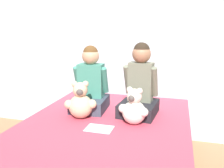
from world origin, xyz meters
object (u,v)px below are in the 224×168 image
bed (100,159)px  child_on_left (91,84)px  child_on_right (140,86)px  sign_card (99,128)px  teddy_bear_held_by_right_child (134,109)px  teddy_bear_held_by_left_child (81,103)px

bed → child_on_left: 0.71m
child_on_right → sign_card: size_ratio=3.08×
sign_card → child_on_left: bearing=118.1°
teddy_bear_held_by_right_child → teddy_bear_held_by_left_child: bearing=-166.4°
bed → child_on_left: bearing=118.0°
bed → teddy_bear_held_by_left_child: bearing=140.9°
teddy_bear_held_by_right_child → sign_card: teddy_bear_held_by_right_child is taller
teddy_bear_held_by_left_child → sign_card: (0.23, -0.18, -0.14)m
teddy_bear_held_by_left_child → teddy_bear_held_by_right_child: teddy_bear_held_by_left_child is taller
bed → teddy_bear_held_by_left_child: size_ratio=6.19×
bed → sign_card: sign_card is taller
teddy_bear_held_by_left_child → child_on_left: bearing=72.0°
child_on_right → teddy_bear_held_by_left_child: child_on_right is taller
child_on_right → sign_card: bearing=-113.7°
child_on_left → teddy_bear_held_by_left_child: child_on_left is taller
child_on_left → sign_card: size_ratio=2.91×
teddy_bear_held_by_left_child → teddy_bear_held_by_right_child: 0.47m
bed → sign_card: (-0.01, 0.01, 0.26)m
bed → sign_card: size_ratio=9.73×
bed → child_on_right: child_on_right is taller
child_on_right → teddy_bear_held_by_left_child: 0.55m
child_on_left → sign_card: child_on_left is taller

